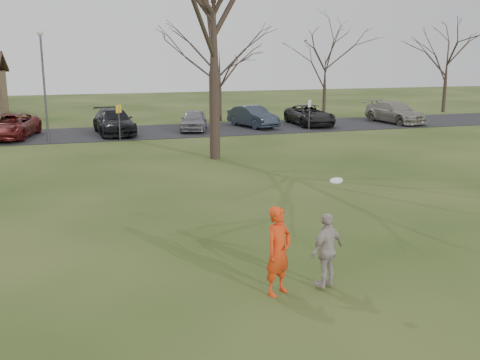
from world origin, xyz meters
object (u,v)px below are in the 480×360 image
object	(u,v)px
car_4	(194,120)
car_7	(395,112)
car_3	(114,122)
car_5	(253,116)
car_6	(310,115)
big_tree	(214,9)
player_defender	(278,251)
lamp_post	(43,72)
catching_play	(327,250)
car_2	(11,126)

from	to	relation	value
car_4	car_7	size ratio (longest dim) A/B	0.77
car_3	car_5	world-z (taller)	car_3
car_4	car_6	size ratio (longest dim) A/B	0.79
car_7	big_tree	bearing A→B (deg)	-158.78
player_defender	lamp_post	size ratio (longest dim) A/B	0.31
player_defender	catching_play	size ratio (longest dim) A/B	0.79
car_7	lamp_post	xyz separation A→B (m)	(-23.87, -2.04, 3.19)
car_4	lamp_post	distance (m)	9.84
car_7	lamp_post	distance (m)	24.17
car_3	car_4	distance (m)	5.14
car_2	car_7	size ratio (longest dim) A/B	1.01
car_4	car_7	bearing A→B (deg)	14.94
car_2	catching_play	size ratio (longest dim) A/B	2.11
car_6	lamp_post	distance (m)	17.88
car_6	big_tree	world-z (taller)	big_tree
catching_play	car_6	bearing A→B (deg)	67.23
car_2	car_4	world-z (taller)	car_2
lamp_post	car_3	bearing A→B (deg)	28.91
car_6	car_2	bearing A→B (deg)	-177.48
car_6	lamp_post	size ratio (longest dim) A/B	0.80
car_3	catching_play	bearing A→B (deg)	-88.69
car_2	car_7	bearing A→B (deg)	12.51
car_2	car_5	xyz separation A→B (m)	(15.39, 0.64, -0.01)
car_6	lamp_post	world-z (taller)	lamp_post
player_defender	car_5	world-z (taller)	player_defender
car_2	car_4	distance (m)	11.17
car_3	catching_play	world-z (taller)	catching_play
player_defender	car_5	size ratio (longest dim) A/B	0.45
car_3	car_6	bearing A→B (deg)	-3.01
big_tree	car_3	bearing A→B (deg)	113.21
player_defender	car_2	world-z (taller)	player_defender
car_2	car_3	world-z (taller)	car_3
car_3	car_4	xyz separation A→B (m)	(5.14, 0.13, -0.09)
car_5	car_6	world-z (taller)	car_5
car_4	lamp_post	world-z (taller)	lamp_post
car_6	car_5	bearing A→B (deg)	179.05
player_defender	car_7	xyz separation A→B (m)	(18.35, 25.01, -0.19)
catching_play	big_tree	distance (m)	16.72
car_6	big_tree	xyz separation A→B (m)	(-9.39, -10.10, 6.27)
catching_play	lamp_post	world-z (taller)	lamp_post
car_2	car_6	world-z (taller)	car_2
big_tree	car_5	bearing A→B (deg)	62.93
player_defender	car_3	xyz separation A→B (m)	(-1.66, 25.10, -0.17)
catching_play	lamp_post	size ratio (longest dim) A/B	0.39
car_6	big_tree	distance (m)	15.15
car_4	car_6	distance (m)	8.39
car_5	car_3	bearing A→B (deg)	166.28
car_4	big_tree	world-z (taller)	big_tree
car_2	catching_play	distance (m)	26.61
car_5	catching_play	xyz separation A→B (m)	(-6.60, -25.76, 0.15)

